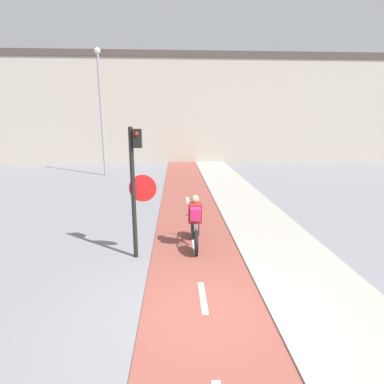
% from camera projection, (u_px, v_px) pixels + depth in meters
% --- Properties ---
extents(ground_plane, '(120.00, 120.00, 0.00)m').
position_uv_depth(ground_plane, '(205.00, 314.00, 5.40)').
color(ground_plane, gray).
extents(bike_lane, '(2.32, 60.00, 0.02)m').
position_uv_depth(bike_lane, '(205.00, 313.00, 5.40)').
color(bike_lane, brown).
rests_on(bike_lane, ground_plane).
extents(sidewalk_strip, '(2.40, 60.00, 0.05)m').
position_uv_depth(sidewalk_strip, '(333.00, 309.00, 5.51)').
color(sidewalk_strip, '#A8A399').
rests_on(sidewalk_strip, ground_plane).
extents(building_row_background, '(60.00, 5.20, 8.96)m').
position_uv_depth(building_row_background, '(181.00, 110.00, 27.25)').
color(building_row_background, '#B2A899').
rests_on(building_row_background, ground_plane).
extents(traffic_light_pole, '(0.67, 0.25, 3.27)m').
position_uv_depth(traffic_light_pole, '(136.00, 179.00, 7.24)').
color(traffic_light_pole, black).
rests_on(traffic_light_pole, ground_plane).
extents(street_lamp_far, '(0.36, 0.36, 7.71)m').
position_uv_depth(street_lamp_far, '(101.00, 101.00, 18.46)').
color(street_lamp_far, gray).
rests_on(street_lamp_far, ground_plane).
extents(cyclist_near, '(0.46, 1.78, 1.48)m').
position_uv_depth(cyclist_near, '(195.00, 223.00, 8.15)').
color(cyclist_near, black).
rests_on(cyclist_near, ground_plane).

